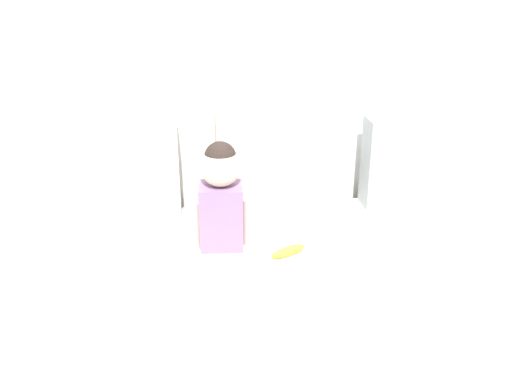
% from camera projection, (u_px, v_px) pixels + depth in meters
% --- Properties ---
extents(ground_plane, '(12.00, 12.00, 0.00)m').
position_uv_depth(ground_plane, '(287.00, 311.00, 2.83)').
color(ground_plane, '#B2ADA3').
extents(back_wall, '(5.48, 0.10, 2.39)m').
position_uv_depth(back_wall, '(271.00, 25.00, 2.87)').
color(back_wall, white).
rests_on(back_wall, ground).
extents(couch, '(2.28, 0.88, 0.35)m').
position_uv_depth(couch, '(288.00, 278.00, 2.76)').
color(couch, beige).
rests_on(couch, ground).
extents(throw_pillow_left, '(0.49, 0.16, 0.52)m').
position_uv_depth(throw_pillow_left, '(124.00, 167.00, 2.81)').
color(throw_pillow_left, silver).
rests_on(throw_pillow_left, couch).
extents(throw_pillow_center, '(0.58, 0.16, 0.50)m').
position_uv_depth(throw_pillow_center, '(277.00, 162.00, 2.90)').
color(throw_pillow_center, beige).
rests_on(throw_pillow_center, couch).
extents(throw_pillow_right, '(0.56, 0.16, 0.44)m').
position_uv_depth(throw_pillow_right, '(421.00, 161.00, 2.99)').
color(throw_pillow_right, '#B2BCC6').
rests_on(throw_pillow_right, couch).
extents(toddler, '(0.29, 0.17, 0.47)m').
position_uv_depth(toddler, '(221.00, 193.00, 2.57)').
color(toddler, gray).
rests_on(toddler, couch).
extents(banana, '(0.17, 0.12, 0.04)m').
position_uv_depth(banana, '(288.00, 251.00, 2.58)').
color(banana, yellow).
rests_on(banana, couch).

